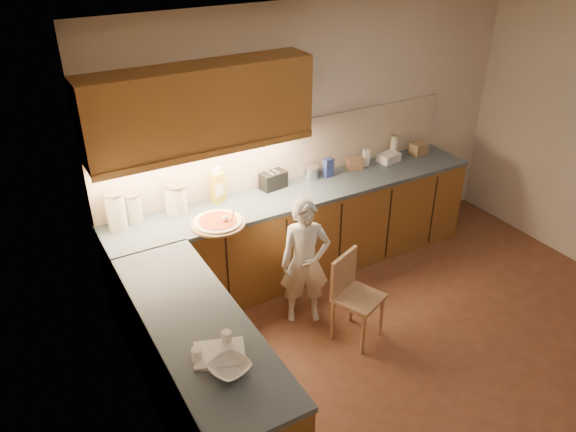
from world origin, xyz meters
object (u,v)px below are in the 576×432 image
object	(u,v)px
toaster	(273,180)
oil_jug	(218,186)
pizza_on_board	(218,222)
wooden_chair	(353,291)
child	(305,262)

from	to	relation	value
toaster	oil_jug	bearing A→B (deg)	171.87
pizza_on_board	wooden_chair	size ratio (longest dim) A/B	0.59
child	pizza_on_board	bearing A→B (deg)	165.19
pizza_on_board	child	size ratio (longest dim) A/B	0.39
child	wooden_chair	world-z (taller)	child
pizza_on_board	toaster	bearing A→B (deg)	27.53
oil_jug	toaster	bearing A→B (deg)	0.44
oil_jug	child	bearing A→B (deg)	-62.94
oil_jug	toaster	xyz separation A→B (m)	(0.57, 0.00, -0.08)
pizza_on_board	toaster	world-z (taller)	pizza_on_board
pizza_on_board	wooden_chair	world-z (taller)	pizza_on_board
toaster	pizza_on_board	bearing A→B (deg)	-161.03
pizza_on_board	wooden_chair	xyz separation A→B (m)	(0.83, -0.85, -0.48)
wooden_chair	toaster	distance (m)	1.36
child	oil_jug	bearing A→B (deg)	139.49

